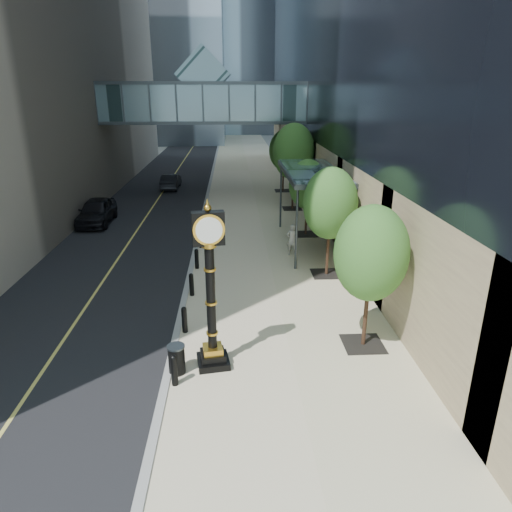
% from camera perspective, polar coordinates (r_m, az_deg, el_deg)
% --- Properties ---
extents(ground, '(320.00, 320.00, 0.00)m').
position_cam_1_polar(ground, '(13.66, 1.35, -18.06)').
color(ground, gray).
rests_on(ground, ground).
extents(road, '(8.00, 180.00, 0.02)m').
position_cam_1_polar(road, '(51.78, -9.92, 10.35)').
color(road, black).
rests_on(road, ground).
extents(sidewalk, '(8.00, 180.00, 0.06)m').
position_cam_1_polar(sidewalk, '(51.44, -0.89, 10.60)').
color(sidewalk, beige).
rests_on(sidewalk, ground).
extents(curb, '(0.25, 180.00, 0.07)m').
position_cam_1_polar(curb, '(51.45, -5.42, 10.53)').
color(curb, gray).
rests_on(curb, ground).
extents(skywalk, '(17.00, 4.20, 5.80)m').
position_cam_1_polar(skywalk, '(38.78, -6.50, 18.83)').
color(skywalk, '#487174').
rests_on(skywalk, ground).
extents(entrance_canopy, '(3.00, 8.00, 4.38)m').
position_cam_1_polar(entrance_canopy, '(25.45, 6.99, 10.29)').
color(entrance_canopy, '#383F44').
rests_on(entrance_canopy, ground).
extents(bollard_row, '(0.20, 16.20, 0.90)m').
position_cam_1_polar(bollard_row, '(21.32, -7.71, -1.96)').
color(bollard_row, black).
rests_on(bollard_row, sidewalk).
extents(street_trees, '(3.03, 28.48, 6.23)m').
position_cam_1_polar(street_trees, '(28.68, 6.11, 10.43)').
color(street_trees, black).
rests_on(street_trees, sidewalk).
extents(street_clock, '(1.14, 1.14, 5.31)m').
position_cam_1_polar(street_clock, '(14.13, -5.65, -5.48)').
color(street_clock, black).
rests_on(street_clock, sidewalk).
extents(trash_bin, '(0.63, 0.63, 0.90)m').
position_cam_1_polar(trash_bin, '(14.78, -9.88, -12.69)').
color(trash_bin, black).
rests_on(trash_bin, sidewalk).
extents(pedestrian, '(0.67, 0.49, 1.71)m').
position_cam_1_polar(pedestrian, '(24.43, 4.54, 2.05)').
color(pedestrian, '#A7A499').
rests_on(pedestrian, sidewalk).
extents(car_near, '(2.06, 4.93, 1.67)m').
position_cam_1_polar(car_near, '(32.29, -19.30, 5.31)').
color(car_near, black).
rests_on(car_near, road).
extents(car_far, '(1.49, 4.13, 1.35)m').
position_cam_1_polar(car_far, '(42.44, -10.59, 9.17)').
color(car_far, black).
rests_on(car_far, road).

